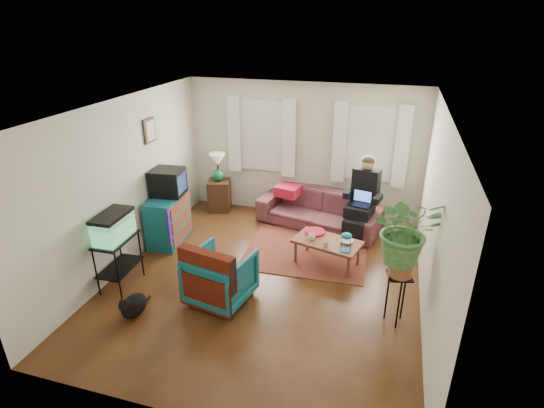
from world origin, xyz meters
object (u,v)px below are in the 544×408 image
(dresser, at_px, (168,219))
(plant_stand, at_px, (396,299))
(armchair, at_px, (221,274))
(side_table, at_px, (219,195))
(aquarium_stand, at_px, (119,262))
(sofa, at_px, (319,204))
(coffee_table, at_px, (327,252))

(dresser, relative_size, plant_stand, 1.31)
(dresser, bearing_deg, armchair, -46.95)
(side_table, xyz_separation_m, aquarium_stand, (-0.35, -2.91, 0.07))
(sofa, xyz_separation_m, coffee_table, (0.38, -1.33, -0.23))
(dresser, distance_m, aquarium_stand, 1.44)
(sofa, distance_m, armchair, 2.79)
(sofa, bearing_deg, armchair, -96.06)
(armchair, height_order, coffee_table, armchair)
(side_table, xyz_separation_m, armchair, (1.20, -2.81, 0.09))
(side_table, height_order, plant_stand, plant_stand)
(aquarium_stand, relative_size, plant_stand, 1.08)
(dresser, bearing_deg, coffee_table, -6.33)
(aquarium_stand, xyz_separation_m, coffee_table, (2.82, 1.42, -0.17))
(sofa, distance_m, dresser, 2.76)
(side_table, distance_m, dresser, 1.52)
(armchair, relative_size, coffee_table, 0.79)
(side_table, distance_m, plant_stand, 4.42)
(side_table, relative_size, aquarium_stand, 0.81)
(sofa, bearing_deg, aquarium_stand, -119.04)
(plant_stand, bearing_deg, side_table, 143.37)
(aquarium_stand, xyz_separation_m, plant_stand, (3.90, 0.27, -0.03))
(aquarium_stand, bearing_deg, coffee_table, 24.60)
(dresser, xyz_separation_m, aquarium_stand, (-0.01, -1.44, -0.04))
(sofa, height_order, dresser, sofa)
(plant_stand, bearing_deg, dresser, 163.30)
(side_table, relative_size, plant_stand, 0.87)
(armchair, bearing_deg, plant_stand, -164.68)
(coffee_table, bearing_deg, dresser, -165.70)
(aquarium_stand, bearing_deg, sofa, 46.22)
(sofa, bearing_deg, dresser, -139.15)
(dresser, height_order, aquarium_stand, dresser)
(coffee_table, bearing_deg, sofa, 120.53)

